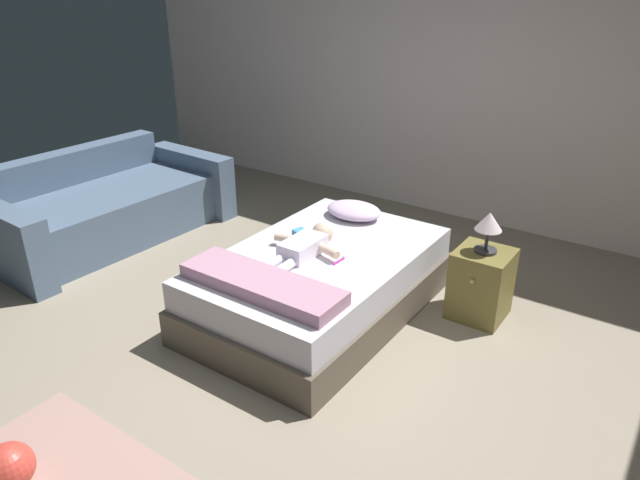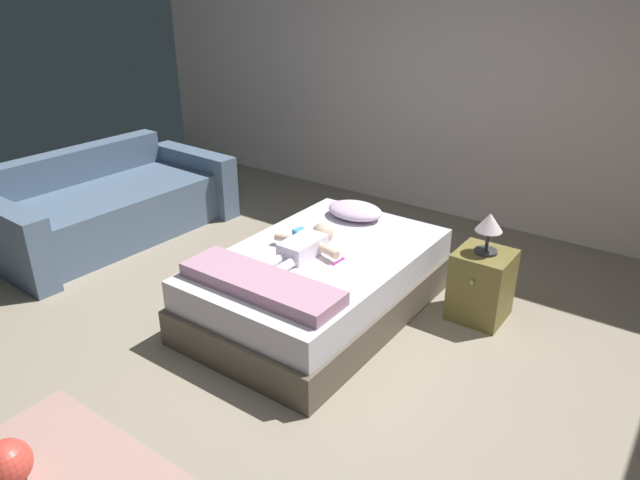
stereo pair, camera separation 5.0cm
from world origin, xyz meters
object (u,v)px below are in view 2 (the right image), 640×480
at_px(nightstand, 481,285).
at_px(lamp, 489,225).
at_px(bed, 320,283).
at_px(toothbrush, 340,260).
at_px(couch, 108,207).
at_px(toy_ball, 7,463).
at_px(toy_block, 301,235).
at_px(pillow, 355,211).
at_px(baby, 306,245).

xyz_separation_m(nightstand, lamp, (0.00, 0.00, 0.45)).
xyz_separation_m(bed, toothbrush, (0.18, -0.03, 0.25)).
height_order(couch, toy_ball, couch).
bearing_deg(toy_ball, couch, 134.56).
xyz_separation_m(toy_ball, toy_block, (0.07, 2.22, 0.38)).
bearing_deg(nightstand, pillow, 175.45).
distance_m(toothbrush, nightstand, 1.02).
xyz_separation_m(baby, nightstand, (1.04, 0.65, -0.27)).
distance_m(nightstand, lamp, 0.45).
bearing_deg(baby, toy_block, 137.45).
xyz_separation_m(bed, couch, (-2.36, -0.03, 0.05)).
bearing_deg(toothbrush, baby, -173.99).
bearing_deg(toothbrush, couch, -179.85).
height_order(bed, baby, baby).
bearing_deg(toy_ball, pillow, 87.03).
bearing_deg(bed, nightstand, 32.06).
height_order(baby, couch, couch).
xyz_separation_m(couch, toy_ball, (2.07, -2.10, -0.15)).
height_order(nightstand, toy_block, toy_block).
xyz_separation_m(toothbrush, nightstand, (0.77, 0.63, -0.22)).
bearing_deg(pillow, bed, -77.67).
bearing_deg(baby, couch, 179.48).
xyz_separation_m(nightstand, toy_block, (-1.19, -0.51, 0.26)).
distance_m(couch, toy_block, 2.15).
height_order(toothbrush, lamp, lamp).
bearing_deg(couch, bed, 0.82).
xyz_separation_m(pillow, toy_block, (-0.08, -0.60, -0.01)).
bearing_deg(couch, toy_ball, -45.44).
height_order(pillow, toothbrush, pillow).
xyz_separation_m(bed, lamp, (0.95, 0.60, 0.48)).
bearing_deg(lamp, baby, -147.76).
height_order(bed, toothbrush, toothbrush).
relative_size(baby, toy_block, 6.32).
height_order(pillow, couch, couch).
bearing_deg(couch, nightstand, 10.78).
distance_m(couch, lamp, 3.41).
distance_m(toothbrush, toy_block, 0.43).
height_order(toothbrush, toy_ball, toothbrush).
distance_m(toothbrush, lamp, 1.02).
xyz_separation_m(pillow, couch, (-2.21, -0.72, -0.24)).
relative_size(toothbrush, toy_block, 1.30).
distance_m(bed, lamp, 1.22).
relative_size(bed, pillow, 4.23).
height_order(bed, toy_ball, bed).
bearing_deg(toothbrush, pillow, 114.92).
distance_m(pillow, toy_ball, 2.85).
distance_m(toothbrush, toy_ball, 2.19).
bearing_deg(baby, nightstand, 32.24).
bearing_deg(toothbrush, toy_ball, -102.78).
bearing_deg(couch, pillow, 18.01).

